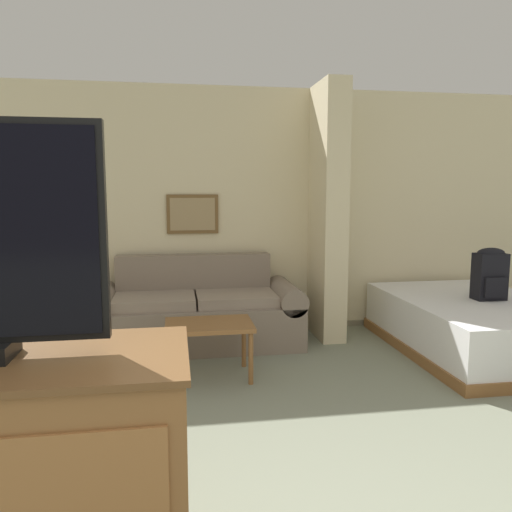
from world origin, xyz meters
name	(u,v)px	position (x,y,z in m)	size (l,w,h in m)	color
wall_back	(230,212)	(0.00, 4.36, 1.29)	(7.71, 0.16, 2.60)	beige
wall_partition_pillar	(328,213)	(0.97, 3.98, 1.30)	(0.24, 0.65, 2.60)	beige
couch	(196,313)	(-0.41, 3.88, 0.32)	(2.08, 0.84, 0.87)	gray
coffee_table	(209,330)	(-0.33, 2.97, 0.40)	(0.71, 0.49, 0.46)	brown
side_table	(64,304)	(-1.65, 3.88, 0.46)	(0.47, 0.47, 0.55)	brown
table_lamp	(62,263)	(-1.65, 3.88, 0.85)	(0.29, 0.29, 0.44)	tan
bed	(474,324)	(2.21, 3.26, 0.26)	(1.43, 2.02, 0.50)	brown
backpack	(490,273)	(2.32, 3.22, 0.76)	(0.29, 0.20, 0.49)	black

